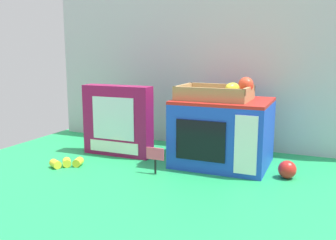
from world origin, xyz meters
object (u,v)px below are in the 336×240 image
object	(u,v)px
food_groups_crate	(218,93)
price_sign	(155,157)
toy_microwave	(223,132)
cookie_set_box	(118,121)
loose_toy_apple	(287,170)
loose_toy_banana	(67,163)

from	to	relation	value
food_groups_crate	price_sign	world-z (taller)	food_groups_crate
toy_microwave	cookie_set_box	world-z (taller)	cookie_set_box
food_groups_crate	loose_toy_apple	size ratio (longest dim) A/B	4.38
cookie_set_box	loose_toy_apple	xyz separation A→B (m)	(0.72, -0.03, -0.12)
loose_toy_apple	cookie_set_box	bearing A→B (deg)	177.34
food_groups_crate	cookie_set_box	bearing A→B (deg)	-175.90
toy_microwave	price_sign	distance (m)	0.30
loose_toy_banana	loose_toy_apple	distance (m)	0.84
price_sign	loose_toy_apple	bearing A→B (deg)	17.22
price_sign	food_groups_crate	bearing A→B (deg)	49.22
cookie_set_box	price_sign	world-z (taller)	cookie_set_box
toy_microwave	price_sign	world-z (taller)	toy_microwave
price_sign	loose_toy_apple	world-z (taller)	price_sign
toy_microwave	cookie_set_box	xyz separation A→B (m)	(-0.46, -0.04, 0.02)
toy_microwave	food_groups_crate	size ratio (longest dim) A/B	1.28
cookie_set_box	price_sign	distance (m)	0.33
cookie_set_box	price_sign	xyz separation A→B (m)	(0.26, -0.17, -0.09)
loose_toy_banana	cookie_set_box	bearing A→B (deg)	67.60
cookie_set_box	loose_toy_banana	xyz separation A→B (m)	(-0.10, -0.23, -0.14)
food_groups_crate	cookie_set_box	distance (m)	0.46
toy_microwave	loose_toy_banana	distance (m)	0.63
price_sign	loose_toy_apple	distance (m)	0.48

